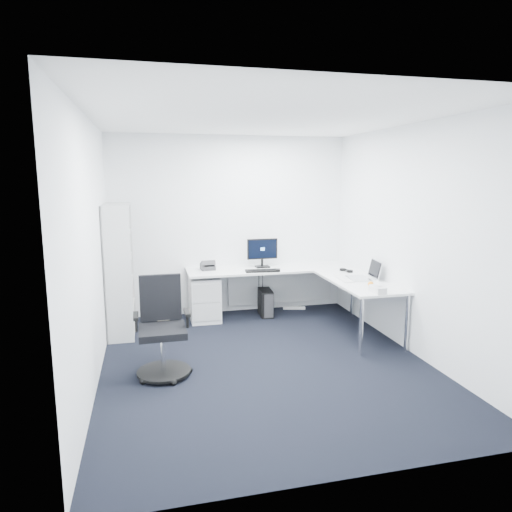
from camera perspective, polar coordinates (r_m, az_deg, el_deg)
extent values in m
plane|color=black|center=(5.34, 1.11, -13.18)|extent=(4.20, 4.20, 0.00)
plane|color=white|center=(4.95, 1.22, 16.96)|extent=(4.20, 4.20, 0.00)
cube|color=white|center=(7.00, -3.22, 3.81)|extent=(3.60, 0.02, 2.70)
cube|color=white|center=(3.02, 11.38, -4.55)|extent=(3.60, 0.02, 2.70)
cube|color=white|center=(4.84, -19.93, 0.48)|extent=(0.02, 4.20, 2.70)
cube|color=white|center=(5.69, 18.98, 1.87)|extent=(0.02, 4.20, 2.70)
cube|color=silver|center=(6.77, -6.44, -5.27)|extent=(0.43, 0.53, 0.65)
cube|color=black|center=(6.98, 1.19, -5.83)|extent=(0.21, 0.42, 0.40)
cube|color=beige|center=(6.77, -11.56, -6.76)|extent=(0.17, 0.37, 0.35)
cube|color=silver|center=(7.36, 4.78, -6.48)|extent=(0.36, 0.15, 0.04)
cube|color=black|center=(6.60, 0.75, -1.86)|extent=(0.49, 0.21, 0.02)
cube|color=black|center=(6.62, 2.78, -1.79)|extent=(0.09, 0.12, 0.03)
cube|color=silver|center=(6.23, 10.88, -2.80)|extent=(0.16, 0.46, 0.02)
sphere|color=orange|center=(5.86, 14.14, -3.44)|extent=(0.07, 0.07, 0.07)
cube|color=silver|center=(5.60, 14.97, -4.06)|extent=(0.12, 0.23, 0.08)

